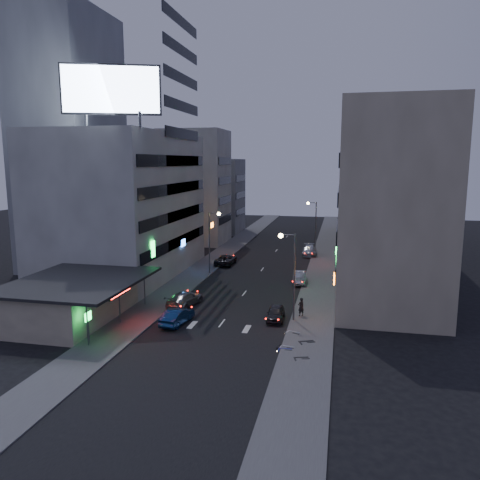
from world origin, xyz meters
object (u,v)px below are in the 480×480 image
(road_car_blue, at_px, (177,316))
(person, at_px, (301,307))
(scooter_silver_a, at_px, (295,341))
(scooter_blue, at_px, (292,343))
(scooter_silver_b, at_px, (301,327))
(parked_car_right_far, at_px, (310,250))
(scooter_black_a, at_px, (308,350))
(road_car_silver, at_px, (185,299))
(scooter_black_b, at_px, (313,333))
(parked_car_right_mid, at_px, (299,278))
(parked_car_right_near, at_px, (276,313))
(parked_car_left, at_px, (226,260))

(road_car_blue, height_order, person, person)
(scooter_silver_a, xyz_separation_m, scooter_blue, (-0.17, -0.37, -0.01))
(scooter_silver_b, bearing_deg, parked_car_right_far, 25.08)
(road_car_blue, relative_size, scooter_black_a, 2.60)
(road_car_silver, bearing_deg, scooter_silver_a, 155.88)
(scooter_silver_a, height_order, scooter_black_b, scooter_black_b)
(scooter_silver_a, xyz_separation_m, scooter_black_b, (1.29, 1.77, 0.08))
(parked_car_right_mid, height_order, scooter_black_b, parked_car_right_mid)
(parked_car_right_mid, height_order, parked_car_right_far, parked_car_right_far)
(person, bearing_deg, scooter_silver_b, 51.29)
(parked_car_right_near, xyz_separation_m, scooter_black_a, (3.58, -7.92, -0.02))
(scooter_silver_b, bearing_deg, scooter_black_b, -119.55)
(road_car_blue, distance_m, scooter_blue, 11.43)
(scooter_blue, bearing_deg, scooter_silver_b, -6.62)
(parked_car_right_far, bearing_deg, scooter_black_a, -89.43)
(parked_car_right_mid, relative_size, scooter_blue, 2.72)
(scooter_black_b, bearing_deg, parked_car_left, 3.16)
(scooter_black_a, relative_size, scooter_silver_b, 0.97)
(road_car_blue, height_order, scooter_silver_b, road_car_blue)
(parked_car_right_near, xyz_separation_m, scooter_silver_b, (2.62, -3.15, -0.00))
(road_car_silver, xyz_separation_m, scooter_black_b, (13.36, -6.91, -0.04))
(parked_car_right_near, distance_m, parked_car_left, 24.24)
(parked_car_left, xyz_separation_m, road_car_silver, (0.60, -19.60, 0.02))
(parked_car_right_far, xyz_separation_m, scooter_blue, (1.30, -37.91, -0.17))
(parked_car_right_mid, xyz_separation_m, scooter_silver_b, (1.67, -16.88, -0.06))
(scooter_blue, bearing_deg, parked_car_right_far, 1.30)
(scooter_silver_b, bearing_deg, scooter_black_a, -146.34)
(scooter_black_a, height_order, scooter_silver_b, scooter_silver_b)
(scooter_black_b, relative_size, scooter_silver_b, 1.09)
(scooter_silver_b, bearing_deg, parked_car_left, 49.43)
(road_car_silver, height_order, person, person)
(scooter_black_a, height_order, scooter_blue, scooter_black_a)
(person, height_order, scooter_silver_a, person)
(road_car_blue, xyz_separation_m, scooter_blue, (10.80, -3.74, -0.11))
(parked_car_left, bearing_deg, scooter_blue, 113.91)
(scooter_black_a, bearing_deg, scooter_silver_b, -5.27)
(parked_car_left, height_order, scooter_blue, parked_car_left)
(scooter_blue, bearing_deg, scooter_black_a, -133.98)
(parked_car_right_far, height_order, scooter_black_b, parked_car_right_far)
(parked_car_right_mid, relative_size, scooter_black_b, 2.29)
(scooter_black_a, bearing_deg, person, -8.26)
(parked_car_right_mid, xyz_separation_m, road_car_silver, (-10.60, -11.36, 0.02))
(parked_car_left, bearing_deg, road_car_silver, 92.09)
(parked_car_right_far, relative_size, scooter_silver_a, 3.25)
(parked_car_left, xyz_separation_m, scooter_black_a, (13.83, -29.89, -0.09))
(parked_car_right_near, height_order, scooter_black_b, parked_car_right_near)
(parked_car_right_far, relative_size, road_car_silver, 1.05)
(parked_car_right_mid, xyz_separation_m, parked_car_right_far, (0.00, 17.51, 0.06))
(scooter_silver_b, bearing_deg, parked_car_right_near, 62.07)
(parked_car_right_near, bearing_deg, scooter_silver_a, -71.89)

